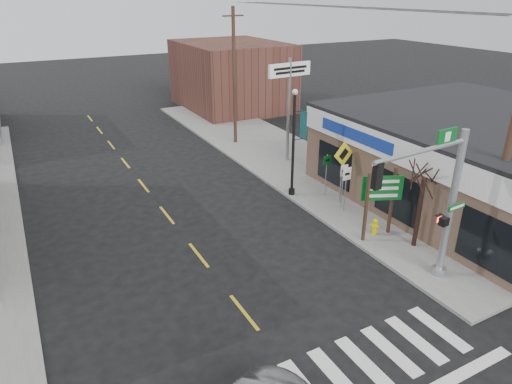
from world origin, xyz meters
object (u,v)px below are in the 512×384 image
traffic_signal_pole (440,194)px  lamp_post (295,135)px  guide_sign (381,195)px  dance_center_sign (289,84)px  utility_pole_far (234,76)px  bare_tree (426,167)px  fire_hydrant (375,226)px

traffic_signal_pole → lamp_post: bearing=87.3°
guide_sign → dance_center_sign: (1.74, 9.91, 2.70)m
traffic_signal_pole → utility_pole_far: utility_pole_far is taller
traffic_signal_pole → bare_tree: bearing=49.7°
traffic_signal_pole → bare_tree: (1.44, 1.95, 0.04)m
fire_hydrant → lamp_post: 5.92m
lamp_post → dance_center_sign: bearing=59.7°
utility_pole_far → dance_center_sign: bearing=-82.6°
guide_sign → utility_pole_far: (0.50, 14.61, 2.52)m
traffic_signal_pole → lamp_post: (-0.17, 8.62, -0.27)m
lamp_post → utility_pole_far: size_ratio=0.62×
traffic_signal_pole → fire_hydrant: 4.57m
dance_center_sign → lamp_post: bearing=-124.1°
traffic_signal_pole → fire_hydrant: bearing=75.6°
fire_hydrant → lamp_post: lamp_post is taller
guide_sign → fire_hydrant: guide_sign is taller
dance_center_sign → utility_pole_far: 4.87m
lamp_post → bare_tree: lamp_post is taller
guide_sign → lamp_post: (-0.74, 5.40, 1.18)m
guide_sign → lamp_post: lamp_post is taller
lamp_post → bare_tree: size_ratio=1.23×
lamp_post → guide_sign: bearing=-83.7°
fire_hydrant → dance_center_sign: 10.73m
dance_center_sign → traffic_signal_pole: bearing=-105.3°
fire_hydrant → dance_center_sign: (1.67, 9.72, 4.22)m
bare_tree → guide_sign: bearing=124.0°
guide_sign → utility_pole_far: size_ratio=0.34×
guide_sign → dance_center_sign: bearing=104.6°
bare_tree → utility_pole_far: size_ratio=0.50×
fire_hydrant → lamp_post: bearing=98.8°
guide_sign → lamp_post: 5.57m
dance_center_sign → bare_tree: bearing=-99.8°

